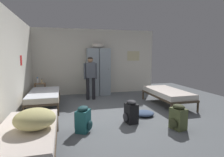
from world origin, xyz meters
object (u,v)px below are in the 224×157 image
(shelf_unit, at_px, (40,89))
(backpack_teal, at_px, (84,120))
(bedding_heap, at_px, (35,119))
(backpack_black, at_px, (131,112))
(bed_left_rear, at_px, (44,95))
(person_traveler, at_px, (91,74))
(locker_bank, at_px, (98,71))
(bed_right, at_px, (167,93))
(water_bottle, at_px, (38,81))
(backpack_olive, at_px, (178,117))
(bed_left_front, at_px, (27,134))
(clothes_pile_denim, at_px, (144,113))
(lotion_bottle, at_px, (42,81))

(shelf_unit, distance_m, backpack_teal, 3.61)
(bedding_heap, bearing_deg, backpack_black, 29.02)
(bedding_heap, relative_size, backpack_black, 1.14)
(bed_left_rear, height_order, bedding_heap, bedding_heap)
(person_traveler, height_order, backpack_teal, person_traveler)
(bed_left_rear, bearing_deg, shelf_unit, 101.13)
(shelf_unit, bearing_deg, locker_bank, 3.57)
(bed_right, bearing_deg, backpack_black, -144.31)
(water_bottle, relative_size, backpack_olive, 0.40)
(backpack_teal, relative_size, backpack_olive, 1.00)
(shelf_unit, height_order, bed_left_front, shelf_unit)
(bedding_heap, distance_m, clothes_pile_denim, 2.96)
(person_traveler, bearing_deg, locker_bank, 60.61)
(water_bottle, xyz_separation_m, backpack_olive, (3.29, -3.80, -0.41))
(person_traveler, relative_size, backpack_black, 2.78)
(locker_bank, xyz_separation_m, backpack_black, (0.17, -3.30, -0.71))
(bed_left_rear, height_order, person_traveler, person_traveler)
(backpack_olive, bearing_deg, bed_left_front, -172.39)
(bed_right, height_order, clothes_pile_denim, bed_right)
(bed_left_rear, xyz_separation_m, backpack_olive, (2.96, -2.51, -0.12))
(locker_bank, xyz_separation_m, water_bottle, (-2.27, -0.12, -0.30))
(water_bottle, bearing_deg, backpack_teal, -69.27)
(bed_right, bearing_deg, backpack_teal, -152.91)
(backpack_teal, bearing_deg, locker_bank, 74.59)
(water_bottle, bearing_deg, clothes_pile_denim, -43.25)
(bedding_heap, bearing_deg, person_traveler, 69.26)
(bed_left_front, distance_m, backpack_black, 2.34)
(shelf_unit, height_order, bed_left_rear, shelf_unit)
(locker_bank, relative_size, clothes_pile_denim, 3.90)
(bed_left_front, xyz_separation_m, bedding_heap, (0.14, -0.08, 0.26))
(shelf_unit, xyz_separation_m, backpack_teal, (1.22, -3.40, -0.09))
(water_bottle, height_order, backpack_olive, water_bottle)
(locker_bank, xyz_separation_m, shelf_unit, (-2.19, -0.14, -0.62))
(bedding_heap, xyz_separation_m, lotion_bottle, (-0.32, 4.22, 0.00))
(shelf_unit, relative_size, backpack_teal, 1.04)
(backpack_olive, bearing_deg, bedding_heap, -170.46)
(bedding_heap, bearing_deg, shelf_unit, 95.23)
(locker_bank, distance_m, person_traveler, 0.85)
(bedding_heap, relative_size, lotion_bottle, 3.66)
(bedding_heap, height_order, person_traveler, person_traveler)
(backpack_teal, height_order, backpack_black, same)
(person_traveler, distance_m, backpack_black, 2.71)
(bedding_heap, distance_m, backpack_black, 2.28)
(backpack_black, bearing_deg, locker_bank, 92.87)
(bed_left_front, bearing_deg, person_traveler, 66.93)
(backpack_olive, bearing_deg, shelf_unit, 130.31)
(locker_bank, bearing_deg, lotion_bottle, -175.23)
(person_traveler, xyz_separation_m, water_bottle, (-1.85, 0.62, -0.26))
(bed_left_rear, height_order, bed_right, same)
(bedding_heap, relative_size, clothes_pile_denim, 1.18)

